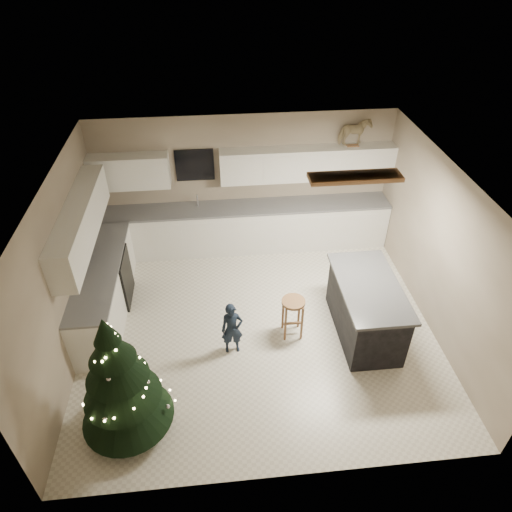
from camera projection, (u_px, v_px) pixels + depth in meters
The scene contains 8 objects.
ground_plane at pixel (258, 325), 7.40m from camera, with size 5.50×5.50×0.00m, color beige.
room_shell at pixel (260, 236), 6.35m from camera, with size 5.52×5.02×2.61m.
cabinetry at pixel (198, 233), 8.18m from camera, with size 5.50×3.20×2.00m.
island at pixel (366, 309), 7.03m from camera, with size 0.90×1.70×0.95m.
bar_stool at pixel (293, 309), 6.96m from camera, with size 0.36×0.36×0.69m.
christmas_tree at pixel (121, 386), 5.51m from camera, with size 1.20×1.16×1.92m.
toddler at pixel (232, 329), 6.73m from camera, with size 0.33×0.21×0.89m, color black.
rocking_horse at pixel (354, 132), 8.05m from camera, with size 0.61×0.37×0.50m.
Camera 1 is at (-0.58, -5.20, 5.35)m, focal length 32.00 mm.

